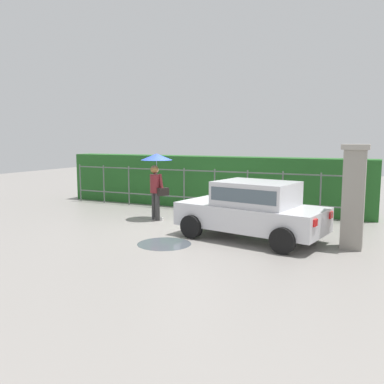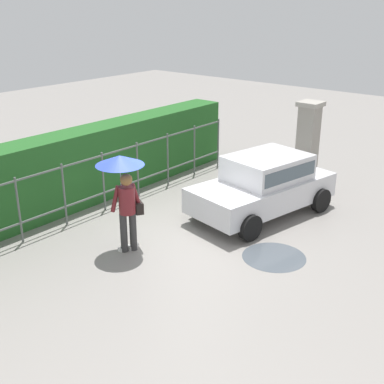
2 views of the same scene
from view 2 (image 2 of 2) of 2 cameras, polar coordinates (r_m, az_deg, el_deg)
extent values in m
plane|color=gray|center=(11.35, -0.65, -5.02)|extent=(40.00, 40.00, 0.00)
cube|color=silver|center=(12.39, 7.92, 0.00)|extent=(3.94, 2.30, 0.60)
cube|color=silver|center=(12.29, 8.54, 2.77)|extent=(2.13, 1.77, 0.60)
cube|color=#4C5B66|center=(12.29, 8.54, 2.86)|extent=(1.99, 1.76, 0.33)
cylinder|color=black|center=(11.12, 6.62, -4.02)|extent=(0.62, 0.29, 0.60)
cylinder|color=black|center=(12.23, 0.98, -1.47)|extent=(0.62, 0.29, 0.60)
cylinder|color=black|center=(12.91, 14.37, -0.92)|extent=(0.62, 0.29, 0.60)
cylinder|color=black|center=(13.88, 8.84, 1.07)|extent=(0.62, 0.29, 0.60)
cube|color=red|center=(13.39, 15.11, 1.77)|extent=(0.10, 0.21, 0.16)
cube|color=red|center=(14.02, 11.49, 2.94)|extent=(0.10, 0.21, 0.16)
cylinder|color=#333333|center=(10.61, -7.73, -4.59)|extent=(0.15, 0.15, 0.86)
cylinder|color=#333333|center=(10.66, -6.69, -4.42)|extent=(0.15, 0.15, 0.86)
cube|color=white|center=(10.84, -7.71, -6.32)|extent=(0.26, 0.10, 0.08)
cube|color=white|center=(10.88, -6.68, -6.15)|extent=(0.26, 0.10, 0.08)
cylinder|color=maroon|center=(10.35, -7.39, -0.90)|extent=(0.34, 0.34, 0.58)
sphere|color=#DBAD89|center=(10.19, -7.50, 1.34)|extent=(0.22, 0.22, 0.22)
sphere|color=olive|center=(10.16, -7.46, 1.39)|extent=(0.25, 0.25, 0.25)
cylinder|color=maroon|center=(10.36, -8.68, -0.77)|extent=(0.24, 0.19, 0.56)
cylinder|color=maroon|center=(10.46, -6.34, -0.44)|extent=(0.24, 0.19, 0.56)
cylinder|color=#B2B2B7|center=(10.30, -8.05, 1.01)|extent=(0.02, 0.02, 0.77)
cone|color=blue|center=(10.14, -8.19, 3.58)|extent=(0.99, 0.99, 0.20)
cube|color=black|center=(10.60, -6.14, -1.69)|extent=(0.30, 0.38, 0.24)
cube|color=gray|center=(14.27, 12.90, 4.93)|extent=(0.48, 0.48, 2.30)
cube|color=#9E998E|center=(14.00, 13.31, 9.69)|extent=(0.60, 0.60, 0.12)
cylinder|color=#59605B|center=(11.40, -19.00, -1.98)|extent=(0.05, 0.05, 1.50)
cylinder|color=#59605B|center=(11.99, -14.26, -0.32)|extent=(0.05, 0.05, 1.50)
cylinder|color=#59605B|center=(12.67, -9.99, 1.18)|extent=(0.05, 0.05, 1.50)
cylinder|color=#59605B|center=(13.41, -6.17, 2.52)|extent=(0.05, 0.05, 1.50)
cylinder|color=#59605B|center=(14.22, -2.77, 3.70)|extent=(0.05, 0.05, 1.50)
cylinder|color=#59605B|center=(15.07, 0.27, 4.74)|extent=(0.05, 0.05, 1.50)
cylinder|color=#59605B|center=(15.97, 2.99, 5.65)|extent=(0.05, 0.05, 1.50)
cube|color=#59605B|center=(12.11, -12.30, 3.42)|extent=(10.66, 0.03, 0.04)
cube|color=#59605B|center=(12.43, -11.96, -0.84)|extent=(10.66, 0.03, 0.04)
cube|color=#235B23|center=(12.89, -14.47, 2.12)|extent=(11.66, 0.90, 1.90)
cylinder|color=#4C545B|center=(10.61, 9.26, -7.26)|extent=(1.32, 1.32, 0.00)
camera|label=1|loc=(13.70, 55.22, 1.63)|focal=38.23mm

